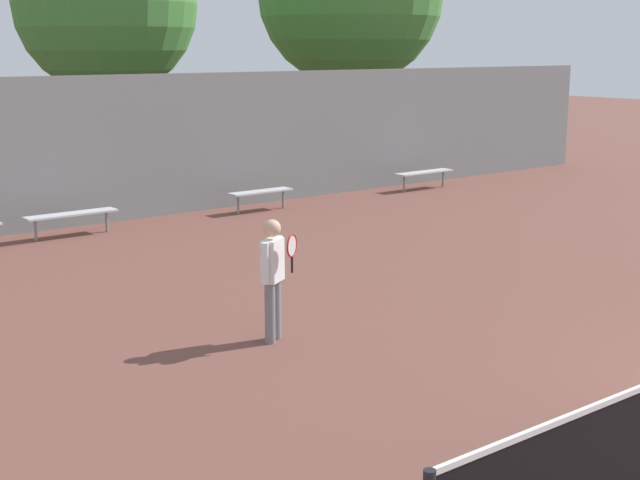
{
  "coord_description": "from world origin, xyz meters",
  "views": [
    {
      "loc": [
        -9.96,
        -4.0,
        3.87
      ],
      "look_at": [
        -1.73,
        6.58,
        0.95
      ],
      "focal_mm": 50.0,
      "sensor_mm": 36.0,
      "label": 1
    }
  ],
  "objects_px": {
    "bench_adjacent_court": "(71,215)",
    "bench_courtside_far": "(424,173)",
    "tree_green_broad": "(105,5)",
    "tennis_player": "(273,273)",
    "bench_by_gate": "(261,193)"
  },
  "relations": [
    {
      "from": "bench_by_gate",
      "to": "tree_green_broad",
      "type": "distance_m",
      "value": 7.38
    },
    {
      "from": "bench_adjacent_court",
      "to": "bench_by_gate",
      "type": "xyz_separation_m",
      "value": [
        4.73,
        0.0,
        -0.0
      ]
    },
    {
      "from": "tennis_player",
      "to": "bench_courtside_far",
      "type": "relative_size",
      "value": 0.89
    },
    {
      "from": "bench_adjacent_court",
      "to": "bench_by_gate",
      "type": "relative_size",
      "value": 1.19
    },
    {
      "from": "bench_adjacent_court",
      "to": "bench_by_gate",
      "type": "distance_m",
      "value": 4.73
    },
    {
      "from": "tennis_player",
      "to": "bench_adjacent_court",
      "type": "xyz_separation_m",
      "value": [
        0.54,
        8.07,
        -0.49
      ]
    },
    {
      "from": "tennis_player",
      "to": "tree_green_broad",
      "type": "bearing_deg",
      "value": 42.23
    },
    {
      "from": "bench_courtside_far",
      "to": "bench_adjacent_court",
      "type": "height_order",
      "value": "same"
    },
    {
      "from": "bench_adjacent_court",
      "to": "bench_courtside_far",
      "type": "bearing_deg",
      "value": 0.0
    },
    {
      "from": "bench_adjacent_court",
      "to": "tree_green_broad",
      "type": "height_order",
      "value": "tree_green_broad"
    },
    {
      "from": "bench_by_gate",
      "to": "tree_green_broad",
      "type": "xyz_separation_m",
      "value": [
        -1.1,
        5.73,
        4.52
      ]
    },
    {
      "from": "bench_courtside_far",
      "to": "bench_by_gate",
      "type": "bearing_deg",
      "value": -180.0
    },
    {
      "from": "tennis_player",
      "to": "bench_by_gate",
      "type": "xyz_separation_m",
      "value": [
        5.27,
        8.07,
        -0.5
      ]
    },
    {
      "from": "bench_courtside_far",
      "to": "tennis_player",
      "type": "bearing_deg",
      "value": -142.98
    },
    {
      "from": "tennis_player",
      "to": "bench_adjacent_court",
      "type": "distance_m",
      "value": 8.1
    }
  ]
}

